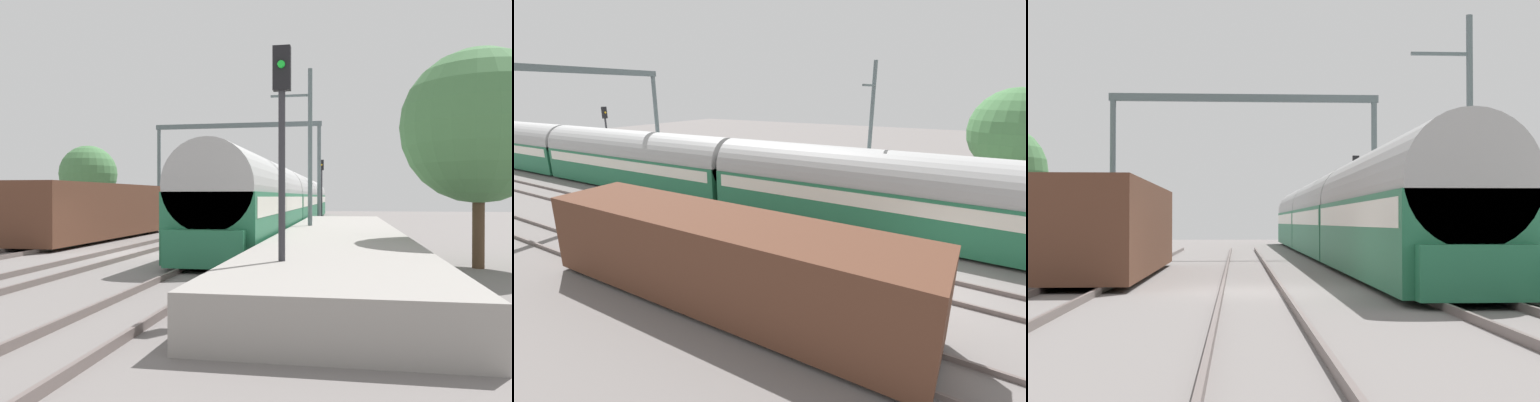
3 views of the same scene
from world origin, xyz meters
The scene contains 12 objects.
ground centered at (0.00, 0.00, 0.00)m, with size 120.00×120.00×0.00m, color slate.
track_far_west centered at (-4.29, 0.00, 0.08)m, with size 1.52×60.00×0.16m.
track_west centered at (0.00, 0.00, 0.08)m, with size 1.52×60.00×0.16m.
track_east centered at (4.29, 0.00, 0.08)m, with size 1.52×60.00×0.16m.
platform centered at (8.11, 2.00, 0.45)m, with size 4.40×28.00×0.90m.
passenger_train centered at (4.29, 20.07, 1.97)m, with size 2.93×49.20×3.82m.
freight_car centered at (-4.29, 5.94, 1.47)m, with size 2.80×13.00×2.70m.
person_crossing centered at (5.43, 20.21, 1.03)m, with size 0.45×0.45×1.73m.
railway_signal_far centered at (6.21, 25.50, 3.42)m, with size 0.36×0.30×5.37m.
catenary_gantry centered at (0.00, 19.83, 5.67)m, with size 12.99×0.28×7.86m.
catenary_pole_east_mid centered at (6.65, 4.56, 4.15)m, with size 1.90×0.20×8.00m.
tree_east_background centered at (12.33, -1.95, 4.37)m, with size 4.76×4.76×6.76m.
Camera 2 is at (-12.47, -0.74, 6.51)m, focal length 25.60 mm.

